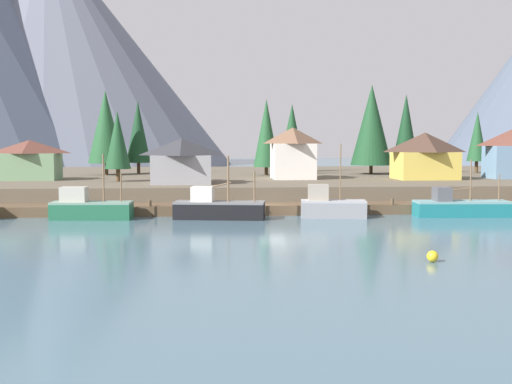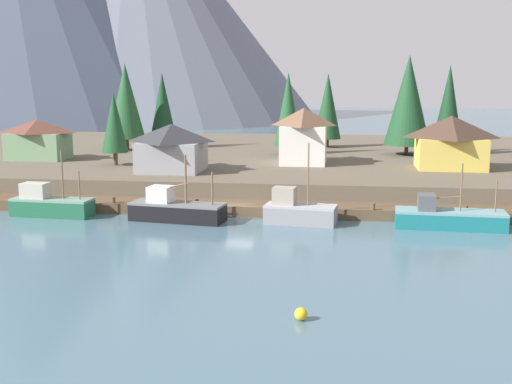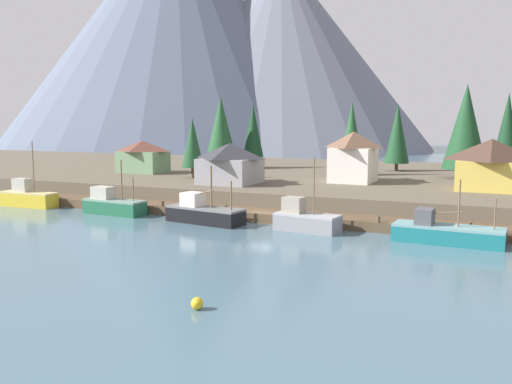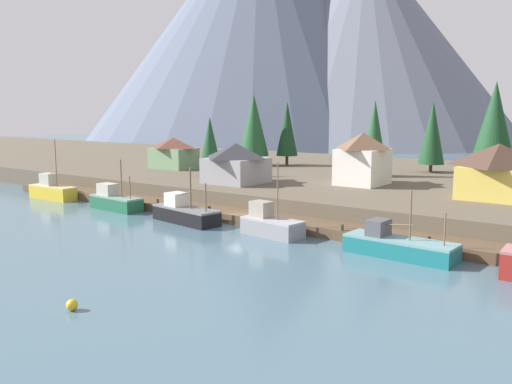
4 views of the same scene
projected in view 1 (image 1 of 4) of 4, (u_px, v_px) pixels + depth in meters
name	position (u px, v px, depth m)	size (l,w,h in m)	color
ground_plane	(257.00, 202.00, 83.80)	(400.00, 400.00, 1.00)	#476675
dock	(271.00, 209.00, 65.81)	(80.00, 4.00, 1.60)	brown
shoreline_bank	(251.00, 182.00, 95.59)	(400.00, 56.00, 2.50)	brown
mountain_central_peak	(48.00, 48.00, 199.98)	(112.55, 112.55, 71.72)	slate
fishing_boat_green	(89.00, 208.00, 60.97)	(7.60, 2.89, 6.14)	#1E5B3D
fishing_boat_black	(217.00, 208.00, 61.33)	(8.76, 3.92, 5.96)	black
fishing_boat_grey	(331.00, 206.00, 62.45)	(6.44, 3.28, 7.09)	gray
fishing_boat_teal	(460.00, 207.00, 63.34)	(9.24, 3.33, 5.54)	#196B70
house_grey	(182.00, 160.00, 74.32)	(6.98, 7.12, 5.14)	gray
house_green	(30.00, 160.00, 80.71)	(7.29, 5.09, 4.96)	#6B8E66
house_yellow	(425.00, 155.00, 82.49)	(7.71, 6.42, 5.92)	gold
house_white	(293.00, 153.00, 83.47)	(5.51, 6.67, 6.58)	silver
conifer_near_left	(372.00, 125.00, 94.62)	(6.00, 6.00, 13.00)	#4C3823
conifer_near_right	(292.00, 134.00, 102.06)	(3.90, 3.90, 10.67)	#4C3823
conifer_mid_left	(106.00, 127.00, 92.32)	(5.08, 5.08, 12.04)	#4C3823
conifer_mid_right	(266.00, 133.00, 92.04)	(3.67, 3.67, 10.79)	#4C3823
conifer_back_left	(138.00, 132.00, 96.58)	(3.64, 3.64, 10.79)	#4C3823
conifer_back_right	(406.00, 131.00, 95.46)	(3.96, 3.96, 11.70)	#4C3823
conifer_centre	(118.00, 140.00, 77.31)	(3.08, 3.08, 8.41)	#4C3823
conifer_far_left	(477.00, 137.00, 98.05)	(2.96, 2.96, 9.28)	#4C3823
channel_buoy	(433.00, 256.00, 39.42)	(0.70, 0.70, 0.70)	gold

